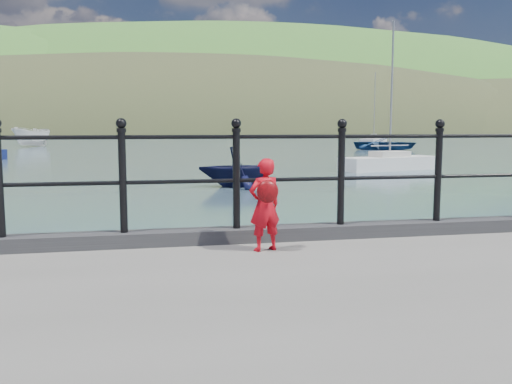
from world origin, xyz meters
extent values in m
plane|color=#2D4251|center=(0.00, 0.00, 0.00)|extent=(600.00, 600.00, 0.00)
cube|color=#28282B|center=(0.00, -0.15, 1.07)|extent=(60.00, 0.30, 0.15)
cylinder|color=black|center=(0.00, -0.15, 1.67)|extent=(18.00, 0.04, 0.04)
cylinder|color=black|center=(0.00, -0.15, 2.15)|extent=(18.00, 0.04, 0.04)
cylinder|color=black|center=(-0.60, -0.15, 1.67)|extent=(0.08, 0.08, 1.05)
sphere|color=black|center=(-0.60, -0.15, 2.29)|extent=(0.11, 0.11, 0.11)
cylinder|color=black|center=(0.60, -0.15, 1.67)|extent=(0.08, 0.08, 1.05)
sphere|color=black|center=(0.60, -0.15, 2.29)|extent=(0.11, 0.11, 0.11)
cylinder|color=black|center=(1.80, -0.15, 1.67)|extent=(0.08, 0.08, 1.05)
sphere|color=black|center=(1.80, -0.15, 2.29)|extent=(0.11, 0.11, 0.11)
cylinder|color=black|center=(3.00, -0.15, 1.67)|extent=(0.08, 0.08, 1.05)
sphere|color=black|center=(3.00, -0.15, 2.29)|extent=(0.11, 0.11, 0.11)
ellipsoid|color=#333A21|center=(20.00, 195.00, -15.40)|extent=(400.00, 100.00, 88.00)
ellipsoid|color=#387026|center=(60.00, 255.00, -27.30)|extent=(600.00, 180.00, 156.00)
cube|color=silver|center=(-35.00, 181.00, 3.00)|extent=(9.00, 6.00, 6.00)
cube|color=#4C4744|center=(-35.00, 181.00, 7.00)|extent=(9.50, 6.50, 2.00)
cube|color=silver|center=(-12.00, 181.00, 3.00)|extent=(9.00, 6.00, 6.00)
cube|color=#4C4744|center=(-12.00, 181.00, 7.00)|extent=(9.50, 6.50, 2.00)
cube|color=silver|center=(18.00, 181.00, 3.00)|extent=(9.00, 6.00, 6.00)
cube|color=#4C4744|center=(18.00, 181.00, 7.00)|extent=(9.50, 6.50, 2.00)
cube|color=silver|center=(45.00, 181.00, 3.00)|extent=(9.00, 6.00, 6.00)
cube|color=#4C4744|center=(45.00, 181.00, 7.00)|extent=(9.50, 6.50, 2.00)
imported|color=red|center=(0.81, -0.64, 1.47)|extent=(0.39, 0.31, 0.94)
ellipsoid|color=red|center=(0.81, -0.77, 1.62)|extent=(0.22, 0.11, 0.23)
imported|color=navy|center=(23.12, 44.42, 0.63)|extent=(7.46, 7.10, 1.26)
imported|color=white|center=(-13.07, 60.45, 1.14)|extent=(4.66, 6.25, 2.27)
imported|color=black|center=(3.04, 14.26, 0.76)|extent=(3.04, 2.67, 1.53)
cube|color=silver|center=(30.49, 63.94, 0.25)|extent=(5.91, 6.58, 0.90)
cube|color=beige|center=(30.49, 63.94, 0.75)|extent=(2.58, 2.73, 0.50)
cylinder|color=#A5A5A8|center=(30.49, 63.94, 5.19)|extent=(0.10, 0.10, 8.97)
cylinder|color=#A5A5A8|center=(30.49, 63.94, 1.30)|extent=(2.05, 2.46, 0.06)
cube|color=white|center=(12.26, 20.58, 0.25)|extent=(5.86, 3.14, 0.90)
cube|color=beige|center=(12.26, 20.58, 0.75)|extent=(2.21, 1.62, 0.50)
cylinder|color=#A5A5A8|center=(12.26, 20.58, 4.18)|extent=(0.10, 0.10, 6.96)
cylinder|color=#A5A5A8|center=(12.26, 20.58, 1.30)|extent=(2.45, 0.80, 0.06)
camera|label=1|loc=(-0.37, -5.92, 2.25)|focal=38.00mm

